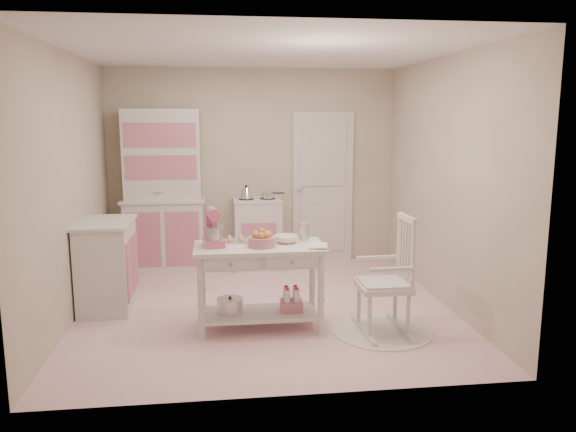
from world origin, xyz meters
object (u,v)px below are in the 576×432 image
object	(u,v)px
rocking_chair	(384,275)
base_cabinet	(107,265)
stove	(257,233)
hutch	(163,191)
stand_mixer	(213,228)
work_table	(260,287)
bread_basket	(262,242)

from	to	relation	value
rocking_chair	base_cabinet	bearing A→B (deg)	156.95
stove	base_cabinet	xyz separation A→B (m)	(-1.66, -1.39, 0.00)
hutch	stand_mixer	distance (m)	2.29
stand_mixer	base_cabinet	bearing A→B (deg)	137.45
work_table	bread_basket	distance (m)	0.45
base_cabinet	bread_basket	size ratio (longest dim) A/B	3.68
hutch	work_table	size ratio (longest dim) A/B	1.73
stand_mixer	bread_basket	bearing A→B (deg)	-17.46
hutch	rocking_chair	size ratio (longest dim) A/B	1.89
rocking_chair	bread_basket	distance (m)	1.16
base_cabinet	bread_basket	distance (m)	1.79
base_cabinet	stand_mixer	xyz separation A→B (m)	(1.11, -0.75, 0.51)
hutch	stand_mixer	xyz separation A→B (m)	(0.65, -2.19, -0.07)
base_cabinet	stove	bearing A→B (deg)	39.93
stove	bread_basket	world-z (taller)	stove
stove	rocking_chair	world-z (taller)	rocking_chair
hutch	stove	size ratio (longest dim) A/B	2.26
base_cabinet	stand_mixer	distance (m)	1.43
work_table	rocking_chair	bearing A→B (deg)	-12.87
base_cabinet	bread_basket	bearing A→B (deg)	-27.94
stove	rocking_chair	size ratio (longest dim) A/B	0.84
work_table	bread_basket	size ratio (longest dim) A/B	4.80
stove	base_cabinet	world-z (taller)	same
work_table	stove	bearing A→B (deg)	86.46
base_cabinet	rocking_chair	size ratio (longest dim) A/B	0.84
rocking_chair	stand_mixer	size ratio (longest dim) A/B	3.24
stove	stand_mixer	bearing A→B (deg)	-104.49
base_cabinet	hutch	bearing A→B (deg)	72.22
stove	stand_mixer	distance (m)	2.27
base_cabinet	stand_mixer	bearing A→B (deg)	-34.13
rocking_chair	stand_mixer	distance (m)	1.62
base_cabinet	rocking_chair	world-z (taller)	rocking_chair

